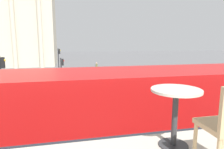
% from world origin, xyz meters
% --- Properties ---
extents(double_decker_bus, '(10.77, 2.73, 4.14)m').
position_xyz_m(double_decker_bus, '(1.08, 3.58, 2.30)').
color(double_decker_bus, black).
rests_on(double_decker_bus, ground_plane).
extents(cafe_dining_table, '(0.60, 0.60, 0.73)m').
position_xyz_m(cafe_dining_table, '(0.51, -0.35, 4.30)').
color(cafe_dining_table, '#2D2D30').
rests_on(cafe_dining_table, cafe_floor_slab).
extents(traffic_light_near, '(0.42, 0.24, 4.19)m').
position_xyz_m(traffic_light_near, '(-4.97, 11.38, 2.72)').
color(traffic_light_near, black).
rests_on(traffic_light_near, ground_plane).
extents(traffic_light_mid, '(0.42, 0.24, 3.36)m').
position_xyz_m(traffic_light_mid, '(-1.50, 19.30, 2.21)').
color(traffic_light_mid, black).
rests_on(traffic_light_mid, ground_plane).
extents(traffic_light_far, '(0.42, 0.24, 4.15)m').
position_xyz_m(traffic_light_far, '(-2.13, 26.74, 2.69)').
color(traffic_light_far, black).
rests_on(traffic_light_far, ground_plane).
extents(pedestrian_yellow, '(0.32, 0.32, 1.77)m').
position_xyz_m(pedestrian_yellow, '(10.34, 13.12, 1.02)').
color(pedestrian_yellow, '#282B33').
rests_on(pedestrian_yellow, ground_plane).
extents(pedestrian_white, '(0.32, 0.32, 1.73)m').
position_xyz_m(pedestrian_white, '(-0.60, 14.26, 1.00)').
color(pedestrian_white, '#282B33').
rests_on(pedestrian_white, ground_plane).
extents(pedestrian_blue, '(0.32, 0.32, 1.65)m').
position_xyz_m(pedestrian_blue, '(9.17, 19.86, 0.95)').
color(pedestrian_blue, '#282B33').
rests_on(pedestrian_blue, ground_plane).
extents(pedestrian_olive, '(0.32, 0.32, 1.83)m').
position_xyz_m(pedestrian_olive, '(3.50, 28.73, 1.06)').
color(pedestrian_olive, '#282B33').
rests_on(pedestrian_olive, ground_plane).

